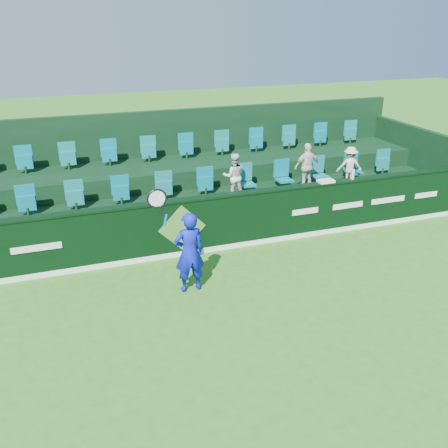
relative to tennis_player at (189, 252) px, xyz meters
name	(u,v)px	position (x,y,z in m)	size (l,w,h in m)	color
ground	(246,357)	(0.26, -2.38, -0.85)	(60.00, 60.00, 0.00)	#2C6E1A
sponsor_hoarding	(181,227)	(0.27, 1.62, -0.18)	(16.00, 0.25, 1.35)	black
stand_tier_front	(170,221)	(0.26, 2.72, -0.45)	(16.00, 2.00, 0.80)	black
stand_tier_back	(153,188)	(0.26, 4.62, -0.20)	(16.00, 1.80, 1.30)	black
stand_rear	(149,164)	(0.26, 5.06, 0.36)	(16.00, 4.10, 2.60)	black
seat_row_front	(165,189)	(0.26, 3.12, 0.25)	(13.50, 0.50, 0.60)	#126E71
seat_row_back	(149,152)	(0.26, 4.92, 0.75)	(13.50, 0.50, 0.60)	#126E71
tennis_player	(189,252)	(0.00, 0.00, 0.00)	(1.14, 0.42, 2.29)	#0B16C2
spectator_left	(234,176)	(1.96, 2.74, 0.53)	(0.57, 0.44, 1.16)	silver
spectator_middle	(307,167)	(4.02, 2.74, 0.57)	(0.74, 0.31, 1.25)	silver
spectator_right	(350,166)	(5.33, 2.74, 0.47)	(0.68, 0.39, 1.05)	beige
towel	(326,181)	(3.94, 1.62, 0.53)	(0.39, 0.26, 0.06)	silver
drinks_bottle	(353,174)	(4.69, 1.62, 0.62)	(0.08, 0.08, 0.25)	silver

